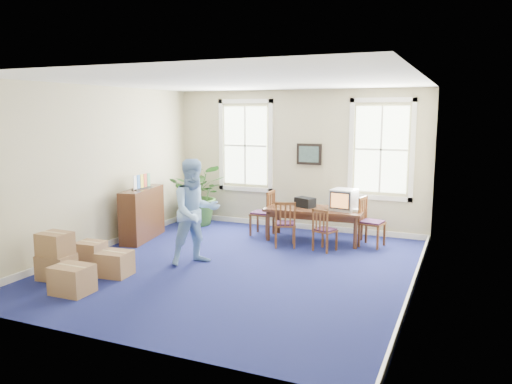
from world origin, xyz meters
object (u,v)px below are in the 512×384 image
at_px(crt_tv, 344,200).
at_px(chair_near_left, 285,223).
at_px(man, 195,212).
at_px(credenza, 142,214).
at_px(conference_table, 315,224).
at_px(potted_plant, 200,194).
at_px(cardboard_boxes, 70,254).

bearing_deg(crt_tv, chair_near_left, -135.81).
height_order(man, credenza, man).
height_order(chair_near_left, credenza, credenza).
bearing_deg(chair_near_left, crt_tv, -165.76).
xyz_separation_m(conference_table, chair_near_left, (-0.42, -0.70, 0.12)).
height_order(crt_tv, chair_near_left, crt_tv).
distance_m(crt_tv, man, 3.23).
bearing_deg(credenza, man, -39.35).
relative_size(conference_table, chair_near_left, 2.16).
bearing_deg(potted_plant, crt_tv, -5.14).
height_order(potted_plant, cardboard_boxes, potted_plant).
bearing_deg(chair_near_left, potted_plant, -44.37).
bearing_deg(cardboard_boxes, credenza, 100.01).
relative_size(chair_near_left, cardboard_boxes, 0.66).
bearing_deg(cardboard_boxes, man, 46.49).
height_order(conference_table, potted_plant, potted_plant).
xyz_separation_m(conference_table, credenza, (-3.41, -1.35, 0.20)).
relative_size(chair_near_left, credenza, 0.68).
bearing_deg(cardboard_boxes, chair_near_left, 52.11).
xyz_separation_m(man, potted_plant, (-1.48, 2.78, -0.19)).
height_order(man, potted_plant, man).
distance_m(man, credenza, 2.23).
bearing_deg(conference_table, cardboard_boxes, -129.60).
bearing_deg(potted_plant, man, -61.92).
distance_m(chair_near_left, man, 2.08).
distance_m(conference_table, chair_near_left, 0.82).
xyz_separation_m(credenza, potted_plant, (0.44, 1.72, 0.20)).
xyz_separation_m(chair_near_left, potted_plant, (-2.56, 1.06, 0.28)).
xyz_separation_m(chair_near_left, cardboard_boxes, (-2.53, -3.26, -0.06)).
height_order(conference_table, credenza, credenza).
bearing_deg(chair_near_left, man, 36.21).
height_order(crt_tv, man, man).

